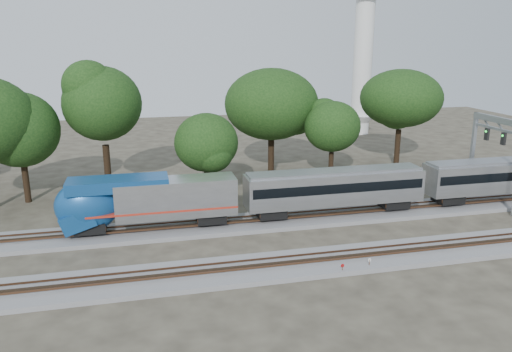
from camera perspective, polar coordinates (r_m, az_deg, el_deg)
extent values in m
plane|color=#383328|center=(43.18, -2.72, -8.69)|extent=(160.00, 160.00, 0.00)
cube|color=slate|center=(48.57, -4.05, -5.66)|extent=(160.00, 5.00, 0.40)
cube|color=brown|center=(47.75, -3.91, -5.45)|extent=(160.00, 0.08, 0.15)
cube|color=brown|center=(49.08, -4.19, -4.87)|extent=(160.00, 0.08, 0.15)
cube|color=slate|center=(39.54, -1.63, -10.72)|extent=(160.00, 5.00, 0.40)
cube|color=brown|center=(38.71, -1.41, -10.57)|extent=(160.00, 0.08, 0.15)
cube|color=brown|center=(39.98, -1.85, -9.70)|extent=(160.00, 0.08, 0.15)
cube|color=silver|center=(47.08, -9.11, -2.38)|extent=(11.10, 3.14, 3.46)
ellipsoid|color=navy|center=(47.33, -18.75, -3.26)|extent=(5.66, 3.27, 4.82)
cube|color=navy|center=(46.58, -15.49, -0.86)|extent=(8.90, 3.08, 1.05)
cube|color=black|center=(46.97, -18.22, -2.01)|extent=(0.47, 2.41, 1.37)
cube|color=#A32819|center=(47.30, -10.58, -3.50)|extent=(13.62, 3.18, 0.19)
cube|color=black|center=(47.94, -18.37, -5.45)|extent=(2.72, 2.30, 0.94)
cube|color=black|center=(48.09, -5.19, -4.63)|extent=(2.72, 2.30, 0.94)
cube|color=silver|center=(50.64, 8.99, -1.30)|extent=(18.22, 3.14, 3.14)
cube|color=black|center=(50.55, 9.00, -0.95)|extent=(17.60, 3.19, 0.94)
cube|color=gray|center=(50.20, 9.06, 0.48)|extent=(17.81, 2.51, 0.37)
cube|color=black|center=(49.22, 1.74, -4.10)|extent=(2.72, 2.30, 0.94)
cube|color=black|center=(54.01, 15.40, -2.88)|extent=(2.72, 2.30, 0.94)
cube|color=silver|center=(60.72, 26.43, 0.05)|extent=(18.22, 3.14, 3.14)
cube|color=black|center=(60.65, 26.47, 0.33)|extent=(17.60, 3.19, 0.94)
cube|color=gray|center=(60.36, 26.62, 1.54)|extent=(17.81, 2.51, 0.37)
cube|color=black|center=(57.33, 21.09, -2.32)|extent=(2.72, 2.30, 0.94)
cylinder|color=#512D19|center=(39.68, 9.84, -10.53)|extent=(0.05, 0.05, 0.81)
cylinder|color=#A70B10|center=(39.52, 9.87, -10.06)|extent=(0.29, 0.05, 0.29)
cylinder|color=#512D19|center=(40.90, 12.81, -9.84)|extent=(0.06, 0.06, 0.86)
cylinder|color=silver|center=(40.74, 12.84, -9.35)|extent=(0.31, 0.10, 0.31)
cube|color=#512D19|center=(39.25, 5.56, -11.08)|extent=(0.55, 0.38, 0.30)
cylinder|color=silver|center=(97.80, 12.06, 11.98)|extent=(3.55, 3.55, 24.87)
cone|color=silver|center=(98.93, 11.72, 5.81)|extent=(5.69, 5.69, 3.55)
cube|color=gray|center=(62.38, 23.45, 2.28)|extent=(0.38, 0.38, 9.70)
cube|color=gray|center=(58.69, 26.09, 5.75)|extent=(0.43, 7.97, 0.65)
cube|color=gray|center=(58.83, 25.98, 4.82)|extent=(0.27, 7.97, 0.27)
cube|color=black|center=(57.77, 26.43, 3.84)|extent=(0.27, 0.54, 1.29)
cube|color=black|center=(59.74, 24.88, 4.35)|extent=(0.27, 0.54, 1.29)
cylinder|color=black|center=(60.90, -24.77, -0.73)|extent=(0.70, 0.70, 4.41)
ellipsoid|color=black|center=(59.68, -25.41, 4.81)|extent=(8.32, 8.32, 7.07)
cylinder|color=black|center=(61.71, -16.61, 0.85)|extent=(0.70, 0.70, 5.65)
ellipsoid|color=black|center=(60.34, -17.16, 7.92)|extent=(10.65, 10.65, 9.05)
cylinder|color=black|center=(56.62, -5.57, -0.94)|extent=(0.70, 0.70, 3.55)
ellipsoid|color=black|center=(55.48, -5.70, 3.84)|extent=(6.69, 6.69, 5.69)
cylinder|color=black|center=(66.93, 1.73, 2.34)|extent=(0.70, 0.70, 5.08)
ellipsoid|color=black|center=(65.73, 1.78, 8.21)|extent=(9.59, 9.59, 8.15)
cylinder|color=black|center=(64.01, 8.55, 1.01)|extent=(0.70, 0.70, 3.85)
ellipsoid|color=black|center=(62.94, 8.73, 5.62)|extent=(7.26, 7.26, 6.17)
cylinder|color=black|center=(74.56, 15.85, 3.15)|extent=(0.70, 0.70, 5.19)
ellipsoid|color=black|center=(73.47, 16.25, 8.53)|extent=(9.79, 9.79, 8.33)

